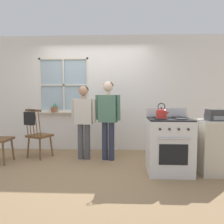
% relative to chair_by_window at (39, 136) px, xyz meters
% --- Properties ---
extents(ground_plane, '(16.00, 16.00, 0.00)m').
position_rel_chair_by_window_xyz_m(ground_plane, '(1.13, -0.66, -0.46)').
color(ground_plane, '#937551').
extents(wall_back, '(6.40, 0.16, 2.70)m').
position_rel_chair_by_window_xyz_m(wall_back, '(1.18, 0.74, 0.87)').
color(wall_back, white).
rests_on(wall_back, ground_plane).
extents(chair_by_window, '(0.55, 0.54, 1.03)m').
position_rel_chair_by_window_xyz_m(chair_by_window, '(0.00, 0.00, 0.00)').
color(chair_by_window, brown).
rests_on(chair_by_window, ground_plane).
extents(person_elderly_left, '(0.51, 0.24, 1.50)m').
position_rel_chair_by_window_xyz_m(person_elderly_left, '(0.97, -0.07, 0.44)').
color(person_elderly_left, '#4C4C51').
rests_on(person_elderly_left, ground_plane).
extents(person_teen_center, '(0.52, 0.28, 1.58)m').
position_rel_chair_by_window_xyz_m(person_teen_center, '(1.46, -0.11, 0.49)').
color(person_teen_center, '#2D3347').
rests_on(person_teen_center, ground_plane).
extents(stove, '(0.71, 0.68, 1.08)m').
position_rel_chair_by_window_xyz_m(stove, '(2.53, -0.79, 0.01)').
color(stove, silver).
rests_on(stove, ground_plane).
extents(kettle, '(0.21, 0.17, 0.25)m').
position_rel_chair_by_window_xyz_m(kettle, '(2.37, -0.92, 0.56)').
color(kettle, red).
rests_on(kettle, stove).
extents(potted_plant, '(0.16, 0.16, 0.26)m').
position_rel_chair_by_window_xyz_m(potted_plant, '(0.14, 0.65, 0.53)').
color(potted_plant, '#935B3D').
rests_on(potted_plant, wall_back).
extents(handbag, '(0.24, 0.24, 0.31)m').
position_rel_chair_by_window_xyz_m(handbag, '(-0.10, -0.21, 0.39)').
color(handbag, black).
rests_on(handbag, chair_by_window).
extents(side_counter, '(0.55, 0.50, 0.90)m').
position_rel_chair_by_window_xyz_m(side_counter, '(3.30, -0.81, -0.01)').
color(side_counter, beige).
rests_on(side_counter, ground_plane).
extents(stereo, '(0.34, 0.29, 0.18)m').
position_rel_chair_by_window_xyz_m(stereo, '(3.30, -0.83, 0.53)').
color(stereo, '#38383A').
rests_on(stereo, side_counter).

